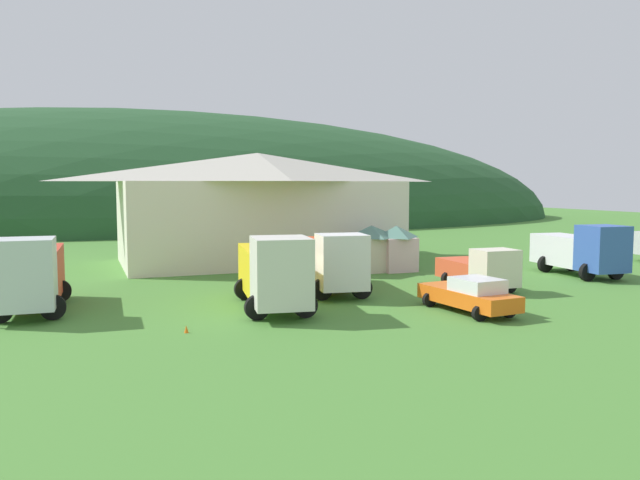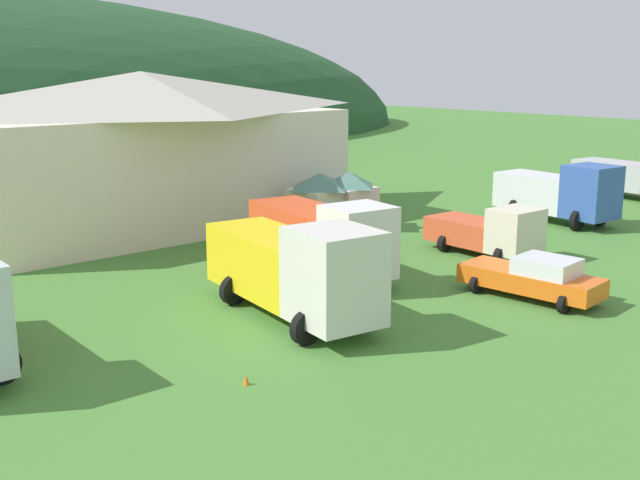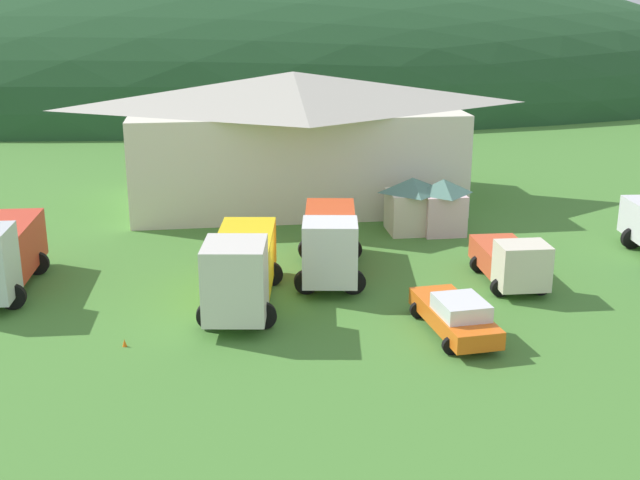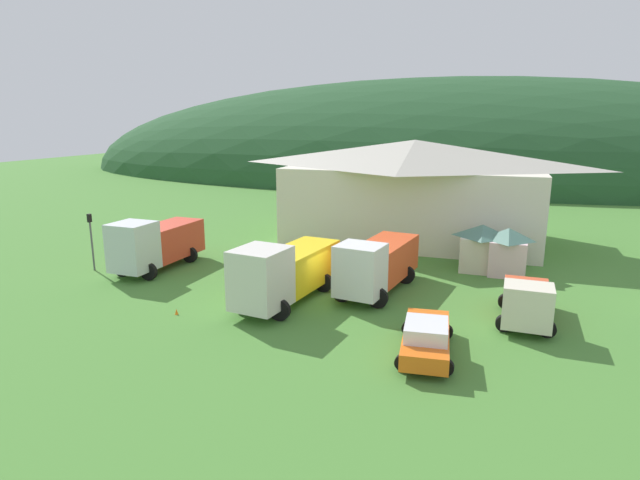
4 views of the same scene
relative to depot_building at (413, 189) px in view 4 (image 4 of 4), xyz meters
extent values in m
plane|color=#477F33|center=(-3.00, -16.40, -4.24)|extent=(200.00, 200.00, 0.00)
ellipsoid|color=#234C28|center=(-3.00, 53.35, -4.24)|extent=(142.58, 60.00, 33.80)
cube|color=silver|center=(0.00, 0.00, -1.19)|extent=(19.79, 10.97, 6.09)
pyramid|color=#B7B2A3|center=(0.00, 0.00, 2.92)|extent=(21.37, 11.85, 2.13)
cube|color=beige|center=(5.81, -7.74, -3.09)|extent=(2.63, 2.54, 2.30)
pyramid|color=#4C7A6B|center=(5.81, -7.74, -1.53)|extent=(2.84, 2.74, 0.81)
cube|color=beige|center=(7.43, -8.22, -3.10)|extent=(2.26, 2.32, 2.29)
pyramid|color=#4C7A6B|center=(7.43, -8.22, -1.55)|extent=(2.44, 2.50, 0.80)
cube|color=silver|center=(-14.83, -16.67, -2.17)|extent=(2.48, 2.51, 3.03)
cube|color=black|center=(-14.84, -16.79, -1.51)|extent=(1.35, 1.98, 0.97)
cube|color=red|center=(-14.70, -13.01, -2.55)|extent=(2.57, 5.00, 2.28)
cylinder|color=black|center=(-13.79, -16.71, -3.69)|extent=(1.10, 0.30, 1.10)
cylinder|color=black|center=(-15.88, -16.63, -3.69)|extent=(1.10, 0.30, 1.10)
cylinder|color=black|center=(-13.62, -12.31, -3.69)|extent=(1.10, 0.30, 1.10)
cylinder|color=black|center=(-15.71, -12.23, -3.69)|extent=(1.10, 0.30, 1.10)
cube|color=silver|center=(-4.44, -20.09, -2.17)|extent=(2.80, 3.06, 3.04)
cube|color=black|center=(-4.46, -20.22, -1.50)|extent=(1.60, 2.36, 0.97)
cube|color=yellow|center=(-3.86, -16.00, -2.60)|extent=(3.18, 5.79, 2.18)
cylinder|color=black|center=(-3.38, -20.24, -3.69)|extent=(1.10, 0.30, 1.10)
cylinder|color=black|center=(-5.50, -19.94, -3.69)|extent=(1.10, 0.30, 1.10)
cylinder|color=black|center=(-2.69, -15.33, -3.69)|extent=(1.10, 0.30, 1.10)
cylinder|color=black|center=(-4.80, -15.03, -3.69)|extent=(1.10, 0.30, 1.10)
cube|color=white|center=(-0.16, -16.74, -2.29)|extent=(2.71, 2.52, 2.80)
cube|color=black|center=(-0.17, -16.85, -1.67)|extent=(1.54, 1.92, 0.90)
cube|color=#E04C23|center=(0.42, -12.88, -2.61)|extent=(3.22, 5.92, 2.16)
cylinder|color=black|center=(0.89, -16.90, -3.69)|extent=(1.10, 0.30, 1.10)
cylinder|color=black|center=(-1.20, -16.59, -3.69)|extent=(1.10, 0.30, 1.10)
cylinder|color=black|center=(1.59, -12.20, -3.69)|extent=(1.10, 0.30, 1.10)
cylinder|color=black|center=(-0.50, -11.89, -3.69)|extent=(1.10, 0.30, 1.10)
cube|color=beige|center=(8.22, -18.09, -2.84)|extent=(2.25, 1.83, 2.00)
cube|color=black|center=(8.22, -18.18, -2.40)|extent=(1.22, 1.44, 0.64)
cube|color=#DB512D|center=(8.30, -15.40, -3.28)|extent=(2.31, 3.70, 1.12)
cylinder|color=black|center=(9.16, -18.12, -3.84)|extent=(0.80, 0.30, 0.80)
cylinder|color=black|center=(7.27, -18.06, -3.84)|extent=(0.80, 0.30, 0.80)
cylinder|color=black|center=(9.27, -14.88, -3.84)|extent=(0.80, 0.30, 0.80)
cylinder|color=black|center=(7.37, -14.82, -3.84)|extent=(0.80, 0.30, 0.80)
cube|color=orange|center=(4.07, -21.70, -3.55)|extent=(2.40, 5.46, 0.70)
cube|color=silver|center=(4.13, -22.33, -2.89)|extent=(1.94, 2.28, 0.62)
cylinder|color=black|center=(5.06, -23.41, -3.90)|extent=(0.68, 0.24, 0.68)
cylinder|color=black|center=(3.41, -23.57, -3.90)|extent=(0.68, 0.24, 0.68)
cylinder|color=black|center=(4.72, -19.82, -3.90)|extent=(0.68, 0.24, 0.68)
cylinder|color=black|center=(3.07, -19.98, -3.90)|extent=(0.68, 0.24, 0.68)
cylinder|color=#4C4C51|center=(-18.61, -16.07, -2.60)|extent=(0.12, 0.12, 3.27)
cube|color=black|center=(-18.61, -16.07, -0.69)|extent=(0.20, 0.24, 0.55)
sphere|color=green|center=(-18.61, -15.94, -0.69)|extent=(0.14, 0.14, 0.14)
cone|color=orange|center=(-8.75, -21.24, -4.24)|extent=(0.36, 0.36, 0.61)
camera|label=1|loc=(-12.53, -46.07, 1.65)|focal=35.32mm
camera|label=2|loc=(-20.38, -37.58, 4.44)|focal=43.57mm
camera|label=3|loc=(-5.16, -50.23, 8.80)|focal=45.32mm
camera|label=4|loc=(6.42, -42.75, 5.65)|focal=29.13mm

